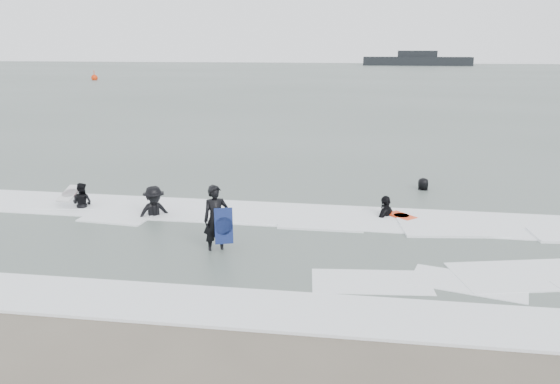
% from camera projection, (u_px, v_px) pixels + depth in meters
% --- Properties ---
extents(ground, '(320.00, 320.00, 0.00)m').
position_uv_depth(ground, '(244.00, 297.00, 12.21)').
color(ground, brown).
rests_on(ground, ground).
extents(sea, '(320.00, 320.00, 0.00)m').
position_uv_depth(sea, '(355.00, 79.00, 88.39)').
color(sea, '#47544C').
rests_on(sea, ground).
extents(surfer_centre, '(0.82, 0.73, 1.90)m').
position_uv_depth(surfer_centre, '(217.00, 252.00, 14.85)').
color(surfer_centre, black).
rests_on(surfer_centre, ground).
extents(surfer_wading, '(0.77, 0.63, 1.48)m').
position_uv_depth(surfer_wading, '(83.00, 209.00, 18.73)').
color(surfer_wading, black).
rests_on(surfer_wading, ground).
extents(surfer_breaker, '(1.40, 1.37, 1.92)m').
position_uv_depth(surfer_breaker, '(155.00, 218.00, 17.75)').
color(surfer_breaker, black).
rests_on(surfer_breaker, ground).
extents(surfer_right_near, '(0.91, 1.19, 1.88)m').
position_uv_depth(surfer_right_near, '(385.00, 217.00, 17.86)').
color(surfer_right_near, black).
rests_on(surfer_right_near, ground).
extents(surfer_right_far, '(0.88, 0.64, 1.67)m').
position_uv_depth(surfer_right_far, '(423.00, 191.00, 21.04)').
color(surfer_right_far, black).
rests_on(surfer_right_far, ground).
extents(surf_foam, '(30.03, 9.06, 0.09)m').
position_uv_depth(surf_foam, '(273.00, 239.00, 15.73)').
color(surf_foam, white).
rests_on(surf_foam, ground).
extents(bodyboards, '(11.95, 4.70, 1.25)m').
position_uv_depth(bodyboards, '(229.00, 210.00, 16.88)').
color(bodyboards, '#101B4B').
rests_on(bodyboards, ground).
extents(buoy, '(1.00, 1.00, 1.65)m').
position_uv_depth(buoy, '(94.00, 78.00, 85.81)').
color(buoy, red).
rests_on(buoy, ground).
extents(vessel_horizon, '(28.41, 5.07, 3.86)m').
position_uv_depth(vessel_horizon, '(417.00, 60.00, 145.89)').
color(vessel_horizon, black).
rests_on(vessel_horizon, ground).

